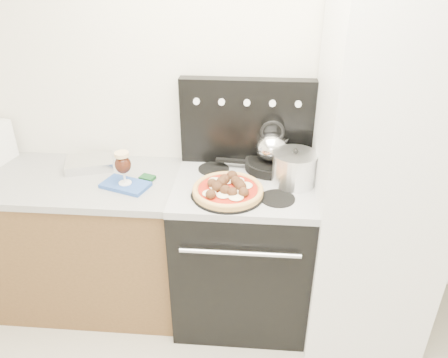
# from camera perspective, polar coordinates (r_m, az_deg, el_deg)

# --- Properties ---
(room_shell) EXTENTS (3.52, 3.01, 2.52)m
(room_shell) POSITION_cam_1_polar(r_m,az_deg,el_deg) (1.47, -1.69, -6.06)
(room_shell) COLOR #B2AB9D
(room_shell) RESTS_ON ground
(base_cabinet) EXTENTS (1.45, 0.60, 0.86)m
(base_cabinet) POSITION_cam_1_polar(r_m,az_deg,el_deg) (2.92, -20.05, -7.80)
(base_cabinet) COLOR brown
(base_cabinet) RESTS_ON ground
(countertop) EXTENTS (1.48, 0.63, 0.04)m
(countertop) POSITION_cam_1_polar(r_m,az_deg,el_deg) (2.69, -21.64, -0.05)
(countertop) COLOR #9B9B9B
(countertop) RESTS_ON base_cabinet
(stove_body) EXTENTS (0.76, 0.65, 0.88)m
(stove_body) POSITION_cam_1_polar(r_m,az_deg,el_deg) (2.65, 2.36, -9.61)
(stove_body) COLOR black
(stove_body) RESTS_ON ground
(cooktop) EXTENTS (0.76, 0.65, 0.04)m
(cooktop) POSITION_cam_1_polar(r_m,az_deg,el_deg) (2.39, 2.58, -0.96)
(cooktop) COLOR #ADADB2
(cooktop) RESTS_ON stove_body
(backguard) EXTENTS (0.76, 0.08, 0.50)m
(backguard) POSITION_cam_1_polar(r_m,az_deg,el_deg) (2.52, 2.97, 7.48)
(backguard) COLOR black
(backguard) RESTS_ON cooktop
(fridge) EXTENTS (0.64, 0.68, 1.90)m
(fridge) POSITION_cam_1_polar(r_m,az_deg,el_deg) (2.43, 19.29, -0.84)
(fridge) COLOR silver
(fridge) RESTS_ON ground
(foil_sheet) EXTENTS (0.32, 0.27, 0.05)m
(foil_sheet) POSITION_cam_1_polar(r_m,az_deg,el_deg) (2.70, -17.13, 1.98)
(foil_sheet) COLOR white
(foil_sheet) RESTS_ON countertop
(oven_mitt) EXTENTS (0.29, 0.22, 0.02)m
(oven_mitt) POSITION_cam_1_polar(r_m,az_deg,el_deg) (2.44, -12.75, -0.78)
(oven_mitt) COLOR #2B50A3
(oven_mitt) RESTS_ON countertop
(beer_glass) EXTENTS (0.10, 0.10, 0.19)m
(beer_glass) POSITION_cam_1_polar(r_m,az_deg,el_deg) (2.39, -13.02, 1.42)
(beer_glass) COLOR black
(beer_glass) RESTS_ON oven_mitt
(pizza_pan) EXTENTS (0.47, 0.47, 0.01)m
(pizza_pan) POSITION_cam_1_polar(r_m,az_deg,el_deg) (2.27, 0.51, -1.96)
(pizza_pan) COLOR black
(pizza_pan) RESTS_ON cooktop
(pizza) EXTENTS (0.41, 0.41, 0.05)m
(pizza) POSITION_cam_1_polar(r_m,az_deg,el_deg) (2.25, 0.51, -1.26)
(pizza) COLOR tan
(pizza) RESTS_ON pizza_pan
(skillet) EXTENTS (0.32, 0.32, 0.05)m
(skillet) POSITION_cam_1_polar(r_m,az_deg,el_deg) (2.53, 6.09, 1.89)
(skillet) COLOR black
(skillet) RESTS_ON cooktop
(tea_kettle) EXTENTS (0.22, 0.22, 0.20)m
(tea_kettle) POSITION_cam_1_polar(r_m,az_deg,el_deg) (2.48, 6.25, 4.53)
(tea_kettle) COLOR silver
(tea_kettle) RESTS_ON skillet
(stock_pot) EXTENTS (0.29, 0.29, 0.17)m
(stock_pot) POSITION_cam_1_polar(r_m,az_deg,el_deg) (2.37, 9.14, 1.27)
(stock_pot) COLOR white
(stock_pot) RESTS_ON cooktop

